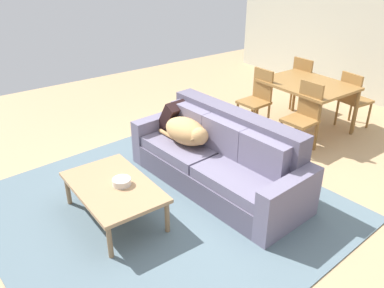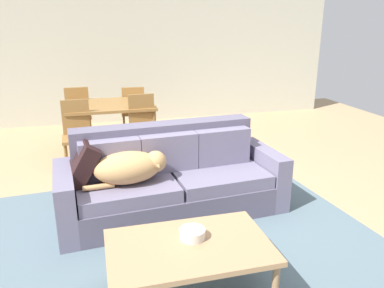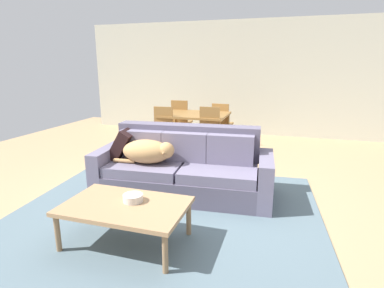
{
  "view_description": "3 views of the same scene",
  "coord_description": "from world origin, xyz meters",
  "px_view_note": "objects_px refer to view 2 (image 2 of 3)",
  "views": [
    {
      "loc": [
        2.94,
        -2.68,
        2.63
      ],
      "look_at": [
        -0.34,
        -0.28,
        0.55
      ],
      "focal_mm": 37.09,
      "sensor_mm": 36.0,
      "label": 1
    },
    {
      "loc": [
        -0.86,
        -3.56,
        1.9
      ],
      "look_at": [
        0.08,
        0.01,
        0.71
      ],
      "focal_mm": 35.46,
      "sensor_mm": 36.0,
      "label": 2
    },
    {
      "loc": [
        1.09,
        -3.67,
        1.67
      ],
      "look_at": [
        -0.04,
        -0.02,
        0.69
      ],
      "focal_mm": 28.91,
      "sensor_mm": 36.0,
      "label": 3
    }
  ],
  "objects_px": {
    "dining_chair_near_right": "(143,126)",
    "dining_chair_far_right": "(134,110)",
    "dining_chair_far_left": "(78,113)",
    "dining_table": "(111,108)",
    "bowl_on_coffee_table": "(192,234)",
    "couch": "(171,180)",
    "dining_chair_near_left": "(77,132)",
    "coffee_table": "(189,250)",
    "dog_on_left_cushion": "(131,167)",
    "throw_pillow_by_left_arm": "(82,163)"
  },
  "relations": [
    {
      "from": "dining_chair_near_right",
      "to": "dining_chair_far_right",
      "type": "bearing_deg",
      "value": 87.1
    },
    {
      "from": "dining_chair_near_left",
      "to": "dining_chair_near_right",
      "type": "height_order",
      "value": "dining_chair_near_right"
    },
    {
      "from": "couch",
      "to": "dining_chair_far_right",
      "type": "bearing_deg",
      "value": 86.94
    },
    {
      "from": "dining_chair_near_left",
      "to": "dining_chair_near_right",
      "type": "bearing_deg",
      "value": -2.13
    },
    {
      "from": "coffee_table",
      "to": "dining_chair_near_right",
      "type": "relative_size",
      "value": 1.22
    },
    {
      "from": "dining_table",
      "to": "dining_chair_near_right",
      "type": "bearing_deg",
      "value": -53.0
    },
    {
      "from": "dog_on_left_cushion",
      "to": "throw_pillow_by_left_arm",
      "type": "bearing_deg",
      "value": 157.41
    },
    {
      "from": "dining_chair_near_right",
      "to": "dining_chair_far_left",
      "type": "height_order",
      "value": "dining_chair_near_right"
    },
    {
      "from": "dining_table",
      "to": "dining_chair_far_left",
      "type": "bearing_deg",
      "value": 131.45
    },
    {
      "from": "dining_table",
      "to": "dining_chair_near_right",
      "type": "xyz_separation_m",
      "value": [
        0.41,
        -0.54,
        -0.16
      ]
    },
    {
      "from": "dining_table",
      "to": "dining_chair_near_left",
      "type": "bearing_deg",
      "value": -130.89
    },
    {
      "from": "couch",
      "to": "dining_chair_far_right",
      "type": "xyz_separation_m",
      "value": [
        -0.07,
        2.71,
        0.16
      ]
    },
    {
      "from": "couch",
      "to": "dining_chair_far_left",
      "type": "distance_m",
      "value": 2.82
    },
    {
      "from": "couch",
      "to": "dining_chair_near_left",
      "type": "xyz_separation_m",
      "value": [
        -0.95,
        1.54,
        0.16
      ]
    },
    {
      "from": "dining_chair_near_left",
      "to": "dog_on_left_cushion",
      "type": "bearing_deg",
      "value": -75.8
    },
    {
      "from": "dining_chair_near_right",
      "to": "throw_pillow_by_left_arm",
      "type": "bearing_deg",
      "value": -120.01
    },
    {
      "from": "throw_pillow_by_left_arm",
      "to": "coffee_table",
      "type": "distance_m",
      "value": 1.49
    },
    {
      "from": "dining_chair_near_left",
      "to": "dining_chair_far_right",
      "type": "bearing_deg",
      "value": 49.91
    },
    {
      "from": "dining_chair_near_left",
      "to": "dining_chair_far_left",
      "type": "relative_size",
      "value": 0.98
    },
    {
      "from": "dining_table",
      "to": "dining_chair_near_left",
      "type": "distance_m",
      "value": 0.75
    },
    {
      "from": "throw_pillow_by_left_arm",
      "to": "dining_chair_far_left",
      "type": "xyz_separation_m",
      "value": [
        -0.1,
        2.68,
        -0.11
      ]
    },
    {
      "from": "bowl_on_coffee_table",
      "to": "coffee_table",
      "type": "bearing_deg",
      "value": -119.42
    },
    {
      "from": "couch",
      "to": "dining_table",
      "type": "relative_size",
      "value": 1.85
    },
    {
      "from": "coffee_table",
      "to": "bowl_on_coffee_table",
      "type": "height_order",
      "value": "bowl_on_coffee_table"
    },
    {
      "from": "throw_pillow_by_left_arm",
      "to": "dining_chair_near_left",
      "type": "height_order",
      "value": "dining_chair_near_left"
    },
    {
      "from": "dining_chair_near_left",
      "to": "dining_chair_far_left",
      "type": "xyz_separation_m",
      "value": [
        -0.01,
        1.11,
        0.01
      ]
    },
    {
      "from": "couch",
      "to": "throw_pillow_by_left_arm",
      "type": "xyz_separation_m",
      "value": [
        -0.86,
        -0.03,
        0.28
      ]
    },
    {
      "from": "dining_chair_far_right",
      "to": "couch",
      "type": "bearing_deg",
      "value": 95.85
    },
    {
      "from": "dog_on_left_cushion",
      "to": "dining_chair_near_right",
      "type": "relative_size",
      "value": 0.84
    },
    {
      "from": "couch",
      "to": "dog_on_left_cushion",
      "type": "distance_m",
      "value": 0.52
    },
    {
      "from": "couch",
      "to": "dining_chair_near_right",
      "type": "height_order",
      "value": "dining_chair_near_right"
    },
    {
      "from": "throw_pillow_by_left_arm",
      "to": "dining_chair_far_left",
      "type": "height_order",
      "value": "dining_chair_far_left"
    },
    {
      "from": "throw_pillow_by_left_arm",
      "to": "coffee_table",
      "type": "height_order",
      "value": "throw_pillow_by_left_arm"
    },
    {
      "from": "dog_on_left_cushion",
      "to": "dining_chair_near_left",
      "type": "relative_size",
      "value": 0.87
    },
    {
      "from": "dog_on_left_cushion",
      "to": "dining_table",
      "type": "bearing_deg",
      "value": 86.73
    },
    {
      "from": "bowl_on_coffee_table",
      "to": "dining_table",
      "type": "distance_m",
      "value": 3.35
    },
    {
      "from": "dining_chair_near_left",
      "to": "dining_chair_near_right",
      "type": "relative_size",
      "value": 0.97
    },
    {
      "from": "bowl_on_coffee_table",
      "to": "dining_chair_far_left",
      "type": "relative_size",
      "value": 0.2
    },
    {
      "from": "bowl_on_coffee_table",
      "to": "dining_chair_far_right",
      "type": "relative_size",
      "value": 0.21
    },
    {
      "from": "dog_on_left_cushion",
      "to": "dining_table",
      "type": "height_order",
      "value": "dining_table"
    },
    {
      "from": "dining_chair_far_right",
      "to": "coffee_table",
      "type": "bearing_deg",
      "value": 93.35
    },
    {
      "from": "dog_on_left_cushion",
      "to": "dining_chair_far_left",
      "type": "xyz_separation_m",
      "value": [
        -0.55,
        2.82,
        -0.08
      ]
    },
    {
      "from": "dining_table",
      "to": "dining_chair_near_left",
      "type": "relative_size",
      "value": 1.37
    },
    {
      "from": "throw_pillow_by_left_arm",
      "to": "dining_chair_far_left",
      "type": "bearing_deg",
      "value": 92.21
    },
    {
      "from": "dog_on_left_cushion",
      "to": "dining_chair_near_left",
      "type": "xyz_separation_m",
      "value": [
        -0.53,
        1.71,
        -0.09
      ]
    },
    {
      "from": "dining_chair_near_left",
      "to": "dining_chair_far_right",
      "type": "height_order",
      "value": "dining_chair_near_left"
    },
    {
      "from": "dining_table",
      "to": "dining_chair_far_left",
      "type": "relative_size",
      "value": 1.34
    },
    {
      "from": "throw_pillow_by_left_arm",
      "to": "dining_chair_near_left",
      "type": "relative_size",
      "value": 0.45
    },
    {
      "from": "dog_on_left_cushion",
      "to": "bowl_on_coffee_table",
      "type": "distance_m",
      "value": 1.12
    },
    {
      "from": "throw_pillow_by_left_arm",
      "to": "dining_table",
      "type": "distance_m",
      "value": 2.15
    }
  ]
}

